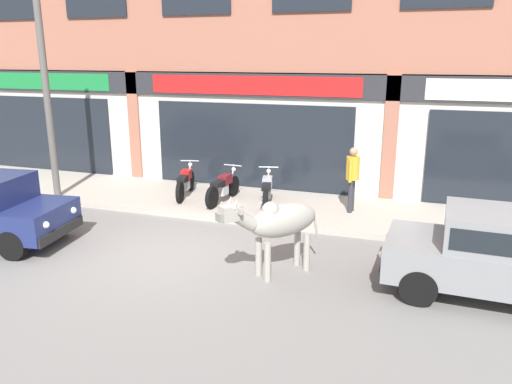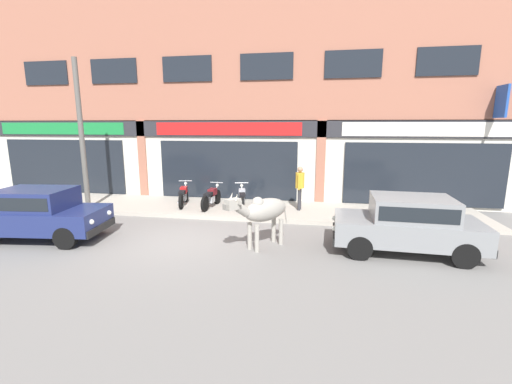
{
  "view_description": "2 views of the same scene",
  "coord_description": "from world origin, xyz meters",
  "px_view_note": "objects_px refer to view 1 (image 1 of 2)",
  "views": [
    {
      "loc": [
        4.65,
        -8.2,
        3.87
      ],
      "look_at": [
        1.54,
        1.0,
        1.19
      ],
      "focal_mm": 35.0,
      "sensor_mm": 36.0,
      "label": 1
    },
    {
      "loc": [
        3.7,
        -8.68,
        3.22
      ],
      "look_at": [
        1.96,
        1.0,
        1.28
      ],
      "focal_mm": 24.0,
      "sensor_mm": 36.0,
      "label": 2
    }
  ],
  "objects_px": {
    "car_1": "(501,251)",
    "motorcycle_2": "(267,190)",
    "motorcycle_0": "(185,182)",
    "motorcycle_1": "(223,188)",
    "utility_pole": "(47,96)",
    "cow": "(279,222)",
    "pedestrian": "(353,173)"
  },
  "relations": [
    {
      "from": "car_1",
      "to": "pedestrian",
      "type": "relative_size",
      "value": 2.29
    },
    {
      "from": "car_1",
      "to": "motorcycle_2",
      "type": "distance_m",
      "value": 6.07
    },
    {
      "from": "motorcycle_1",
      "to": "utility_pole",
      "type": "distance_m",
      "value": 5.15
    },
    {
      "from": "motorcycle_1",
      "to": "utility_pole",
      "type": "relative_size",
      "value": 0.34
    },
    {
      "from": "motorcycle_1",
      "to": "pedestrian",
      "type": "xyz_separation_m",
      "value": [
        3.3,
        0.22,
        0.6
      ]
    },
    {
      "from": "pedestrian",
      "to": "utility_pole",
      "type": "xyz_separation_m",
      "value": [
        -7.81,
        -1.16,
        1.71
      ]
    },
    {
      "from": "motorcycle_2",
      "to": "pedestrian",
      "type": "bearing_deg",
      "value": 2.99
    },
    {
      "from": "motorcycle_1",
      "to": "pedestrian",
      "type": "distance_m",
      "value": 3.36
    },
    {
      "from": "pedestrian",
      "to": "motorcycle_1",
      "type": "bearing_deg",
      "value": -176.19
    },
    {
      "from": "motorcycle_0",
      "to": "pedestrian",
      "type": "bearing_deg",
      "value": 0.58
    },
    {
      "from": "car_1",
      "to": "pedestrian",
      "type": "xyz_separation_m",
      "value": [
        -2.9,
        3.5,
        0.31
      ]
    },
    {
      "from": "cow",
      "to": "motorcycle_0",
      "type": "bearing_deg",
      "value": 134.96
    },
    {
      "from": "pedestrian",
      "to": "utility_pole",
      "type": "distance_m",
      "value": 8.08
    },
    {
      "from": "motorcycle_1",
      "to": "cow",
      "type": "bearing_deg",
      "value": -54.42
    },
    {
      "from": "motorcycle_0",
      "to": "motorcycle_1",
      "type": "xyz_separation_m",
      "value": [
        1.18,
        -0.17,
        0.0
      ]
    },
    {
      "from": "motorcycle_2",
      "to": "utility_pole",
      "type": "distance_m",
      "value": 6.22
    },
    {
      "from": "car_1",
      "to": "motorcycle_1",
      "type": "height_order",
      "value": "car_1"
    },
    {
      "from": "car_1",
      "to": "motorcycle_2",
      "type": "bearing_deg",
      "value": 145.98
    },
    {
      "from": "pedestrian",
      "to": "utility_pole",
      "type": "bearing_deg",
      "value": -171.58
    },
    {
      "from": "car_1",
      "to": "motorcycle_0",
      "type": "bearing_deg",
      "value": 154.87
    },
    {
      "from": "motorcycle_0",
      "to": "utility_pole",
      "type": "distance_m",
      "value": 4.2
    },
    {
      "from": "motorcycle_0",
      "to": "utility_pole",
      "type": "xyz_separation_m",
      "value": [
        -3.33,
        -1.11,
        2.31
      ]
    },
    {
      "from": "motorcycle_0",
      "to": "car_1",
      "type": "bearing_deg",
      "value": -25.13
    },
    {
      "from": "motorcycle_0",
      "to": "utility_pole",
      "type": "bearing_deg",
      "value": -161.56
    },
    {
      "from": "cow",
      "to": "car_1",
      "type": "relative_size",
      "value": 0.49
    },
    {
      "from": "motorcycle_2",
      "to": "utility_pole",
      "type": "bearing_deg",
      "value": -169.57
    },
    {
      "from": "cow",
      "to": "utility_pole",
      "type": "distance_m",
      "value": 7.74
    },
    {
      "from": "motorcycle_0",
      "to": "pedestrian",
      "type": "height_order",
      "value": "pedestrian"
    },
    {
      "from": "car_1",
      "to": "utility_pole",
      "type": "relative_size",
      "value": 0.68
    },
    {
      "from": "cow",
      "to": "car_1",
      "type": "distance_m",
      "value": 3.67
    },
    {
      "from": "motorcycle_1",
      "to": "pedestrian",
      "type": "relative_size",
      "value": 1.13
    },
    {
      "from": "motorcycle_2",
      "to": "pedestrian",
      "type": "xyz_separation_m",
      "value": [
        2.13,
        0.11,
        0.6
      ]
    }
  ]
}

